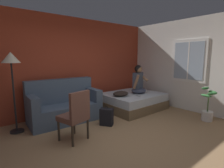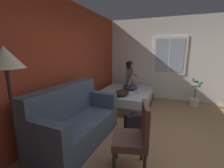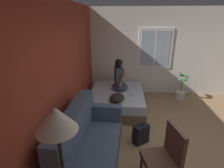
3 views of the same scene
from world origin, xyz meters
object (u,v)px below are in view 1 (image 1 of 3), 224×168
(couch, at_px, (64,105))
(floor_lamp, at_px, (11,65))
(cell_phone, at_px, (138,96))
(side_chair, at_px, (75,114))
(person_seated, at_px, (138,82))
(bed, at_px, (132,101))
(throw_pillow, at_px, (121,94))
(potted_plant, at_px, (208,109))
(backpack, at_px, (107,117))

(couch, relative_size, floor_lamp, 1.02)
(cell_phone, bearing_deg, floor_lamp, 153.86)
(side_chair, relative_size, cell_phone, 6.81)
(side_chair, xyz_separation_m, person_seated, (2.56, 0.74, 0.30))
(bed, xyz_separation_m, person_seated, (0.18, -0.07, 0.60))
(throw_pillow, bearing_deg, cell_phone, -41.72)
(side_chair, height_order, potted_plant, side_chair)
(throw_pillow, bearing_deg, backpack, -150.36)
(backpack, xyz_separation_m, cell_phone, (1.29, 0.18, 0.29))
(floor_lamp, bearing_deg, backpack, -27.67)
(side_chair, bearing_deg, bed, 18.79)
(floor_lamp, distance_m, potted_plant, 4.64)
(backpack, xyz_separation_m, floor_lamp, (-1.74, 0.91, 1.24))
(floor_lamp, xyz_separation_m, potted_plant, (3.87, -2.30, -1.13))
(person_seated, relative_size, floor_lamp, 0.51)
(bed, bearing_deg, cell_phone, -112.37)
(couch, bearing_deg, potted_plant, -39.57)
(person_seated, bearing_deg, couch, 169.46)
(person_seated, xyz_separation_m, cell_phone, (-0.33, -0.31, -0.35))
(side_chair, xyz_separation_m, cell_phone, (2.23, 0.44, -0.05))
(bed, relative_size, couch, 1.01)
(throw_pillow, relative_size, potted_plant, 0.56)
(couch, relative_size, side_chair, 1.78)
(cell_phone, bearing_deg, side_chair, 178.51)
(person_seated, bearing_deg, backpack, -163.23)
(cell_phone, distance_m, floor_lamp, 3.26)
(bed, distance_m, throw_pillow, 0.62)
(cell_phone, height_order, floor_lamp, floor_lamp)
(potted_plant, bearing_deg, couch, 140.43)
(cell_phone, xyz_separation_m, floor_lamp, (-3.03, 0.73, 0.94))
(bed, relative_size, backpack, 3.85)
(potted_plant, bearing_deg, side_chair, 159.73)
(backpack, distance_m, floor_lamp, 2.32)
(throw_pillow, bearing_deg, potted_plant, -57.43)
(backpack, relative_size, potted_plant, 0.54)
(couch, distance_m, potted_plant, 3.61)
(bed, distance_m, backpack, 1.55)
(couch, xyz_separation_m, backpack, (0.65, -0.91, -0.20))
(bed, bearing_deg, couch, 170.31)
(backpack, height_order, cell_phone, cell_phone)
(bed, bearing_deg, side_chair, -161.21)
(couch, distance_m, side_chair, 1.21)
(cell_phone, bearing_deg, bed, 55.01)
(potted_plant, bearing_deg, cell_phone, 118.19)
(couch, height_order, side_chair, couch)
(couch, height_order, floor_lamp, floor_lamp)
(side_chair, distance_m, cell_phone, 2.27)
(throw_pillow, distance_m, floor_lamp, 2.82)
(bed, xyz_separation_m, couch, (-2.09, 0.36, 0.16))
(couch, relative_size, potted_plant, 2.05)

